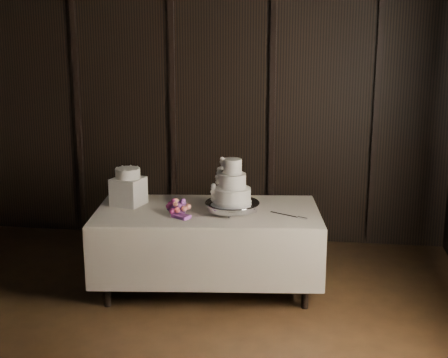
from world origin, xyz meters
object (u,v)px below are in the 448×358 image
display_table (208,246)px  small_cake (128,173)px  bouquet (178,208)px  box_pedestal (128,191)px  cake_stand (232,207)px  wedding_cake (229,186)px

display_table → small_cake: (-0.75, 0.08, 0.64)m
bouquet → small_cake: size_ratio=1.60×
small_cake → box_pedestal: bearing=180.0°
cake_stand → small_cake: bearing=173.3°
bouquet → small_cake: small_cake is taller
small_cake → bouquet: bearing=-23.5°
display_table → bouquet: bouquet is taller
wedding_cake → small_cake: wedding_cake is taller
wedding_cake → box_pedestal: 0.96m
cake_stand → small_cake: 1.01m
box_pedestal → small_cake: 0.17m
cake_stand → wedding_cake: 0.20m
display_table → wedding_cake: size_ratio=5.39×
display_table → small_cake: small_cake is taller
cake_stand → wedding_cake: size_ratio=1.24×
wedding_cake → display_table: bearing=162.1°
cake_stand → small_cake: small_cake is taller
small_cake → cake_stand: bearing=-6.7°
display_table → bouquet: size_ratio=5.78×
display_table → box_pedestal: (-0.75, 0.08, 0.47)m
box_pedestal → small_cake: (0.00, 0.00, 0.17)m
bouquet → small_cake: 0.61m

